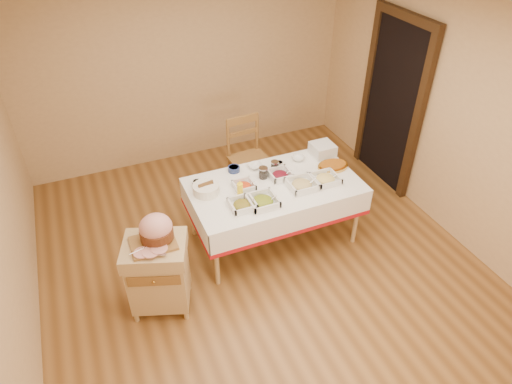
{
  "coord_description": "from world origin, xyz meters",
  "views": [
    {
      "loc": [
        -1.43,
        -3.28,
        3.58
      ],
      "look_at": [
        0.04,
        0.2,
        0.8
      ],
      "focal_mm": 32.0,
      "sensor_mm": 36.0,
      "label": 1
    }
  ],
  "objects_px": {
    "ham_on_board": "(156,231)",
    "plate_stack": "(323,149)",
    "mustard_bottle": "(240,189)",
    "dining_table": "(274,196)",
    "butcher_cart": "(158,272)",
    "dining_chair": "(248,157)",
    "brass_platter": "(333,166)",
    "bread_basket": "(206,189)",
    "preserve_jar_right": "(275,166)",
    "preserve_jar_left": "(263,173)"
  },
  "relations": [
    {
      "from": "dining_table",
      "to": "ham_on_board",
      "type": "bearing_deg",
      "value": -162.15
    },
    {
      "from": "brass_platter",
      "to": "preserve_jar_right",
      "type": "bearing_deg",
      "value": 162.53
    },
    {
      "from": "dining_chair",
      "to": "preserve_jar_right",
      "type": "bearing_deg",
      "value": -87.32
    },
    {
      "from": "bread_basket",
      "to": "brass_platter",
      "type": "xyz_separation_m",
      "value": [
        1.46,
        -0.09,
        -0.03
      ]
    },
    {
      "from": "dining_table",
      "to": "plate_stack",
      "type": "distance_m",
      "value": 0.87
    },
    {
      "from": "ham_on_board",
      "to": "dining_chair",
      "type": "bearing_deg",
      "value": 43.65
    },
    {
      "from": "butcher_cart",
      "to": "brass_platter",
      "type": "height_order",
      "value": "brass_platter"
    },
    {
      "from": "butcher_cart",
      "to": "dining_chair",
      "type": "distance_m",
      "value": 2.05
    },
    {
      "from": "mustard_bottle",
      "to": "dining_table",
      "type": "bearing_deg",
      "value": 6.55
    },
    {
      "from": "preserve_jar_right",
      "to": "plate_stack",
      "type": "xyz_separation_m",
      "value": [
        0.66,
        0.09,
        0.02
      ]
    },
    {
      "from": "mustard_bottle",
      "to": "brass_platter",
      "type": "xyz_separation_m",
      "value": [
        1.16,
        0.09,
        -0.06
      ]
    },
    {
      "from": "plate_stack",
      "to": "brass_platter",
      "type": "distance_m",
      "value": 0.29
    },
    {
      "from": "dining_table",
      "to": "dining_chair",
      "type": "distance_m",
      "value": 0.95
    },
    {
      "from": "bread_basket",
      "to": "plate_stack",
      "type": "relative_size",
      "value": 1.08
    },
    {
      "from": "bread_basket",
      "to": "plate_stack",
      "type": "distance_m",
      "value": 1.5
    },
    {
      "from": "ham_on_board",
      "to": "preserve_jar_right",
      "type": "height_order",
      "value": "ham_on_board"
    },
    {
      "from": "butcher_cart",
      "to": "mustard_bottle",
      "type": "distance_m",
      "value": 1.15
    },
    {
      "from": "bread_basket",
      "to": "brass_platter",
      "type": "height_order",
      "value": "bread_basket"
    },
    {
      "from": "butcher_cart",
      "to": "mustard_bottle",
      "type": "height_order",
      "value": "mustard_bottle"
    },
    {
      "from": "dining_chair",
      "to": "plate_stack",
      "type": "distance_m",
      "value": 0.97
    },
    {
      "from": "dining_table",
      "to": "mustard_bottle",
      "type": "relative_size",
      "value": 9.62
    },
    {
      "from": "dining_table",
      "to": "brass_platter",
      "type": "relative_size",
      "value": 5.04
    },
    {
      "from": "bread_basket",
      "to": "dining_table",
      "type": "bearing_deg",
      "value": -10.52
    },
    {
      "from": "mustard_bottle",
      "to": "preserve_jar_right",
      "type": "bearing_deg",
      "value": 28.72
    },
    {
      "from": "ham_on_board",
      "to": "bread_basket",
      "type": "relative_size",
      "value": 1.54
    },
    {
      "from": "dining_chair",
      "to": "preserve_jar_right",
      "type": "xyz_separation_m",
      "value": [
        0.03,
        -0.7,
        0.28
      ]
    },
    {
      "from": "bread_basket",
      "to": "mustard_bottle",
      "type": "bearing_deg",
      "value": -30.47
    },
    {
      "from": "ham_on_board",
      "to": "mustard_bottle",
      "type": "bearing_deg",
      "value": 22.37
    },
    {
      "from": "mustard_bottle",
      "to": "brass_platter",
      "type": "distance_m",
      "value": 1.16
    },
    {
      "from": "dining_table",
      "to": "bread_basket",
      "type": "relative_size",
      "value": 6.63
    },
    {
      "from": "butcher_cart",
      "to": "ham_on_board",
      "type": "xyz_separation_m",
      "value": [
        0.04,
        0.03,
        0.46
      ]
    },
    {
      "from": "dining_table",
      "to": "butcher_cart",
      "type": "relative_size",
      "value": 2.27
    },
    {
      "from": "bread_basket",
      "to": "preserve_jar_right",
      "type": "bearing_deg",
      "value": 7.37
    },
    {
      "from": "preserve_jar_right",
      "to": "bread_basket",
      "type": "bearing_deg",
      "value": -172.63
    },
    {
      "from": "dining_chair",
      "to": "ham_on_board",
      "type": "distance_m",
      "value": 2.03
    },
    {
      "from": "mustard_bottle",
      "to": "plate_stack",
      "type": "xyz_separation_m",
      "value": [
        1.18,
        0.38,
        -0.01
      ]
    },
    {
      "from": "ham_on_board",
      "to": "mustard_bottle",
      "type": "distance_m",
      "value": 1.03
    },
    {
      "from": "dining_table",
      "to": "ham_on_board",
      "type": "distance_m",
      "value": 1.47
    },
    {
      "from": "bread_basket",
      "to": "plate_stack",
      "type": "xyz_separation_m",
      "value": [
        1.49,
        0.2,
        0.02
      ]
    },
    {
      "from": "preserve_jar_right",
      "to": "plate_stack",
      "type": "relative_size",
      "value": 0.46
    },
    {
      "from": "bread_basket",
      "to": "butcher_cart",
      "type": "bearing_deg",
      "value": -138.64
    },
    {
      "from": "preserve_jar_right",
      "to": "mustard_bottle",
      "type": "distance_m",
      "value": 0.6
    },
    {
      "from": "dining_table",
      "to": "brass_platter",
      "type": "xyz_separation_m",
      "value": [
        0.74,
        0.04,
        0.18
      ]
    },
    {
      "from": "preserve_jar_left",
      "to": "brass_platter",
      "type": "bearing_deg",
      "value": -8.26
    },
    {
      "from": "mustard_bottle",
      "to": "brass_platter",
      "type": "bearing_deg",
      "value": 4.47
    },
    {
      "from": "ham_on_board",
      "to": "preserve_jar_right",
      "type": "relative_size",
      "value": 3.59
    },
    {
      "from": "ham_on_board",
      "to": "plate_stack",
      "type": "xyz_separation_m",
      "value": [
        2.13,
        0.77,
        -0.09
      ]
    },
    {
      "from": "dining_chair",
      "to": "ham_on_board",
      "type": "xyz_separation_m",
      "value": [
        -1.45,
        -1.38,
        0.38
      ]
    },
    {
      "from": "dining_table",
      "to": "brass_platter",
      "type": "distance_m",
      "value": 0.77
    },
    {
      "from": "ham_on_board",
      "to": "plate_stack",
      "type": "bearing_deg",
      "value": 19.81
    }
  ]
}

